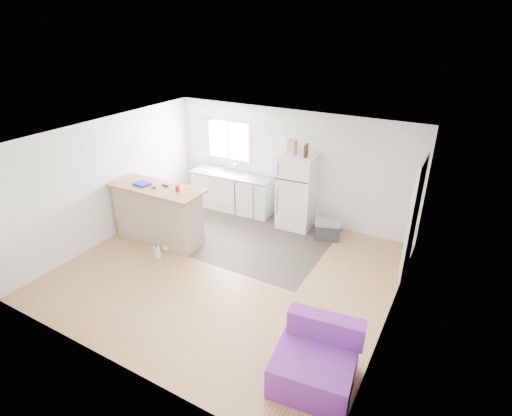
{
  "coord_description": "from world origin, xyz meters",
  "views": [
    {
      "loc": [
        3.34,
        -4.94,
        4.06
      ],
      "look_at": [
        0.17,
        0.7,
        0.98
      ],
      "focal_mm": 28.0,
      "sensor_mm": 36.0,
      "label": 1
    }
  ],
  "objects_px": {
    "cardboard_box": "(292,147)",
    "blue_tray": "(142,184)",
    "refrigerator": "(297,191)",
    "bottle_right": "(307,150)",
    "cooler": "(328,230)",
    "mop": "(168,240)",
    "bottle_left": "(306,152)",
    "purple_seat": "(316,362)",
    "red_cup": "(177,188)",
    "cleaner_jug": "(157,252)",
    "kitchen_cabinets": "(233,191)",
    "peninsula": "(158,214)"
  },
  "relations": [
    {
      "from": "cardboard_box",
      "to": "blue_tray",
      "type": "bearing_deg",
      "value": -139.47
    },
    {
      "from": "refrigerator",
      "to": "bottle_right",
      "type": "xyz_separation_m",
      "value": [
        0.16,
        0.01,
        0.92
      ]
    },
    {
      "from": "refrigerator",
      "to": "cooler",
      "type": "bearing_deg",
      "value": -17.32
    },
    {
      "from": "bottle_right",
      "to": "refrigerator",
      "type": "bearing_deg",
      "value": -175.0
    },
    {
      "from": "mop",
      "to": "bottle_left",
      "type": "height_order",
      "value": "bottle_left"
    },
    {
      "from": "mop",
      "to": "cardboard_box",
      "type": "xyz_separation_m",
      "value": [
        1.57,
        2.11,
        1.51
      ]
    },
    {
      "from": "purple_seat",
      "to": "red_cup",
      "type": "height_order",
      "value": "red_cup"
    },
    {
      "from": "purple_seat",
      "to": "cleaner_jug",
      "type": "xyz_separation_m",
      "value": [
        -3.62,
        1.18,
        -0.17
      ]
    },
    {
      "from": "cooler",
      "to": "red_cup",
      "type": "distance_m",
      "value": 3.09
    },
    {
      "from": "kitchen_cabinets",
      "to": "mop",
      "type": "height_order",
      "value": "mop"
    },
    {
      "from": "bottle_left",
      "to": "bottle_right",
      "type": "height_order",
      "value": "same"
    },
    {
      "from": "blue_tray",
      "to": "purple_seat",
      "type": "bearing_deg",
      "value": -21.16
    },
    {
      "from": "kitchen_cabinets",
      "to": "red_cup",
      "type": "bearing_deg",
      "value": -92.06
    },
    {
      "from": "cleaner_jug",
      "to": "kitchen_cabinets",
      "type": "bearing_deg",
      "value": 110.32
    },
    {
      "from": "bottle_right",
      "to": "mop",
      "type": "bearing_deg",
      "value": -130.72
    },
    {
      "from": "kitchen_cabinets",
      "to": "bottle_left",
      "type": "relative_size",
      "value": 7.96
    },
    {
      "from": "cardboard_box",
      "to": "red_cup",
      "type": "bearing_deg",
      "value": -128.15
    },
    {
      "from": "bottle_left",
      "to": "red_cup",
      "type": "bearing_deg",
      "value": -135.06
    },
    {
      "from": "refrigerator",
      "to": "bottle_right",
      "type": "height_order",
      "value": "bottle_right"
    },
    {
      "from": "peninsula",
      "to": "refrigerator",
      "type": "height_order",
      "value": "refrigerator"
    },
    {
      "from": "kitchen_cabinets",
      "to": "cooler",
      "type": "relative_size",
      "value": 3.38
    },
    {
      "from": "kitchen_cabinets",
      "to": "cooler",
      "type": "distance_m",
      "value": 2.45
    },
    {
      "from": "mop",
      "to": "bottle_right",
      "type": "relative_size",
      "value": 4.69
    },
    {
      "from": "kitchen_cabinets",
      "to": "blue_tray",
      "type": "distance_m",
      "value": 2.27
    },
    {
      "from": "refrigerator",
      "to": "red_cup",
      "type": "height_order",
      "value": "refrigerator"
    },
    {
      "from": "kitchen_cabinets",
      "to": "cooler",
      "type": "xyz_separation_m",
      "value": [
        2.42,
        -0.24,
        -0.25
      ]
    },
    {
      "from": "kitchen_cabinets",
      "to": "bottle_left",
      "type": "height_order",
      "value": "bottle_left"
    },
    {
      "from": "kitchen_cabinets",
      "to": "refrigerator",
      "type": "xyz_separation_m",
      "value": [
        1.63,
        -0.04,
        0.35
      ]
    },
    {
      "from": "purple_seat",
      "to": "cardboard_box",
      "type": "xyz_separation_m",
      "value": [
        -2.03,
        3.59,
        1.46
      ]
    },
    {
      "from": "mop",
      "to": "bottle_right",
      "type": "distance_m",
      "value": 3.22
    },
    {
      "from": "red_cup",
      "to": "bottle_right",
      "type": "distance_m",
      "value": 2.62
    },
    {
      "from": "kitchen_cabinets",
      "to": "red_cup",
      "type": "xyz_separation_m",
      "value": [
        0.04,
        -1.93,
        0.78
      ]
    },
    {
      "from": "purple_seat",
      "to": "red_cup",
      "type": "bearing_deg",
      "value": 145.61
    },
    {
      "from": "refrigerator",
      "to": "cleaner_jug",
      "type": "bearing_deg",
      "value": -128.65
    },
    {
      "from": "mop",
      "to": "red_cup",
      "type": "xyz_separation_m",
      "value": [
        0.12,
        0.27,
        0.99
      ]
    },
    {
      "from": "kitchen_cabinets",
      "to": "mop",
      "type": "relative_size",
      "value": 1.7
    },
    {
      "from": "refrigerator",
      "to": "cardboard_box",
      "type": "bearing_deg",
      "value": -168.08
    },
    {
      "from": "cooler",
      "to": "mop",
      "type": "bearing_deg",
      "value": -158.55
    },
    {
      "from": "mop",
      "to": "blue_tray",
      "type": "height_order",
      "value": "blue_tray"
    },
    {
      "from": "kitchen_cabinets",
      "to": "bottle_left",
      "type": "bearing_deg",
      "value": -8.21
    },
    {
      "from": "cooler",
      "to": "bottle_left",
      "type": "distance_m",
      "value": 1.64
    },
    {
      "from": "cooler",
      "to": "blue_tray",
      "type": "xyz_separation_m",
      "value": [
        -3.19,
        -1.77,
        0.99
      ]
    },
    {
      "from": "bottle_left",
      "to": "bottle_right",
      "type": "distance_m",
      "value": 0.13
    },
    {
      "from": "purple_seat",
      "to": "bottle_left",
      "type": "distance_m",
      "value": 4.16
    },
    {
      "from": "peninsula",
      "to": "cooler",
      "type": "height_order",
      "value": "peninsula"
    },
    {
      "from": "peninsula",
      "to": "bottle_left",
      "type": "xyz_separation_m",
      "value": [
        2.3,
        1.79,
        1.13
      ]
    },
    {
      "from": "refrigerator",
      "to": "blue_tray",
      "type": "bearing_deg",
      "value": -144.01
    },
    {
      "from": "blue_tray",
      "to": "peninsula",
      "type": "bearing_deg",
      "value": 12.58
    },
    {
      "from": "kitchen_cabinets",
      "to": "peninsula",
      "type": "relative_size",
      "value": 1.04
    },
    {
      "from": "kitchen_cabinets",
      "to": "cardboard_box",
      "type": "height_order",
      "value": "cardboard_box"
    }
  ]
}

